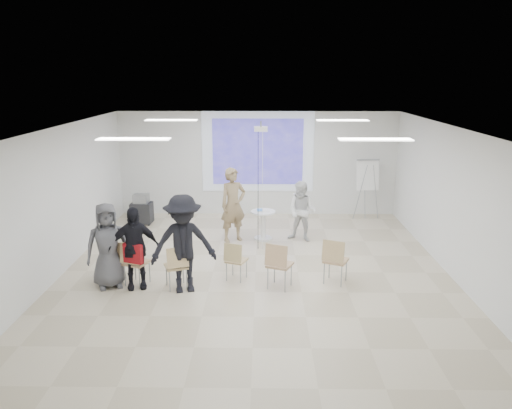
{
  "coord_description": "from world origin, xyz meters",
  "views": [
    {
      "loc": [
        0.14,
        -9.74,
        4.01
      ],
      "look_at": [
        0.0,
        0.8,
        1.25
      ],
      "focal_mm": 35.0,
      "sensor_mm": 36.0,
      "label": 1
    }
  ],
  "objects_px": {
    "chair_left_inner": "(177,264)",
    "audience_mid": "(183,238)",
    "pedestal_table": "(263,223)",
    "audience_outer": "(107,241)",
    "player_right": "(302,208)",
    "audience_left": "(134,242)",
    "chair_far_left": "(117,257)",
    "player_left": "(233,200)",
    "chair_center": "(235,258)",
    "av_cart": "(142,210)",
    "chair_right_far": "(335,258)",
    "laptop": "(176,264)",
    "flipchart_easel": "(368,175)",
    "chair_right_inner": "(278,262)",
    "chair_left_mid": "(134,260)"
  },
  "relations": [
    {
      "from": "player_right",
      "to": "flipchart_easel",
      "type": "height_order",
      "value": "flipchart_easel"
    },
    {
      "from": "chair_left_inner",
      "to": "flipchart_easel",
      "type": "height_order",
      "value": "flipchart_easel"
    },
    {
      "from": "laptop",
      "to": "player_right",
      "type": "bearing_deg",
      "value": -153.61
    },
    {
      "from": "player_left",
      "to": "chair_center",
      "type": "height_order",
      "value": "player_left"
    },
    {
      "from": "laptop",
      "to": "audience_mid",
      "type": "relative_size",
      "value": 0.15
    },
    {
      "from": "pedestal_table",
      "to": "chair_left_mid",
      "type": "distance_m",
      "value": 3.8
    },
    {
      "from": "audience_outer",
      "to": "flipchart_easel",
      "type": "distance_m",
      "value": 7.58
    },
    {
      "from": "chair_center",
      "to": "av_cart",
      "type": "relative_size",
      "value": 0.96
    },
    {
      "from": "chair_left_inner",
      "to": "audience_mid",
      "type": "bearing_deg",
      "value": -48.69
    },
    {
      "from": "chair_center",
      "to": "laptop",
      "type": "distance_m",
      "value": 1.16
    },
    {
      "from": "player_right",
      "to": "chair_far_left",
      "type": "relative_size",
      "value": 1.95
    },
    {
      "from": "av_cart",
      "to": "audience_outer",
      "type": "bearing_deg",
      "value": -82.16
    },
    {
      "from": "pedestal_table",
      "to": "player_right",
      "type": "xyz_separation_m",
      "value": [
        0.95,
        -0.06,
        0.41
      ]
    },
    {
      "from": "chair_left_mid",
      "to": "audience_mid",
      "type": "distance_m",
      "value": 1.16
    },
    {
      "from": "audience_left",
      "to": "chair_far_left",
      "type": "bearing_deg",
      "value": 131.5
    },
    {
      "from": "audience_left",
      "to": "av_cart",
      "type": "distance_m",
      "value": 4.38
    },
    {
      "from": "chair_left_mid",
      "to": "flipchart_easel",
      "type": "xyz_separation_m",
      "value": [
        5.42,
        4.71,
        0.74
      ]
    },
    {
      "from": "audience_mid",
      "to": "audience_outer",
      "type": "distance_m",
      "value": 1.51
    },
    {
      "from": "chair_right_far",
      "to": "audience_outer",
      "type": "bearing_deg",
      "value": -153.37
    },
    {
      "from": "chair_center",
      "to": "laptop",
      "type": "relative_size",
      "value": 2.5
    },
    {
      "from": "audience_left",
      "to": "chair_left_mid",
      "type": "bearing_deg",
      "value": 102.84
    },
    {
      "from": "chair_right_inner",
      "to": "flipchart_easel",
      "type": "distance_m",
      "value": 5.55
    },
    {
      "from": "pedestal_table",
      "to": "player_left",
      "type": "bearing_deg",
      "value": -172.24
    },
    {
      "from": "player_left",
      "to": "player_right",
      "type": "bearing_deg",
      "value": -28.37
    },
    {
      "from": "audience_mid",
      "to": "chair_right_inner",
      "type": "bearing_deg",
      "value": -10.38
    },
    {
      "from": "chair_right_inner",
      "to": "audience_outer",
      "type": "height_order",
      "value": "audience_outer"
    },
    {
      "from": "chair_far_left",
      "to": "av_cart",
      "type": "height_order",
      "value": "chair_far_left"
    },
    {
      "from": "player_left",
      "to": "chair_right_inner",
      "type": "bearing_deg",
      "value": -100.17
    },
    {
      "from": "player_right",
      "to": "chair_far_left",
      "type": "distance_m",
      "value": 4.64
    },
    {
      "from": "flipchart_easel",
      "to": "chair_center",
      "type": "bearing_deg",
      "value": -134.32
    },
    {
      "from": "chair_center",
      "to": "audience_left",
      "type": "bearing_deg",
      "value": -148.79
    },
    {
      "from": "chair_left_mid",
      "to": "chair_right_far",
      "type": "xyz_separation_m",
      "value": [
        3.9,
        0.14,
        0.01
      ]
    },
    {
      "from": "chair_far_left",
      "to": "audience_left",
      "type": "height_order",
      "value": "audience_left"
    },
    {
      "from": "player_right",
      "to": "chair_right_far",
      "type": "bearing_deg",
      "value": -58.37
    },
    {
      "from": "chair_far_left",
      "to": "pedestal_table",
      "type": "bearing_deg",
      "value": 56.98
    },
    {
      "from": "player_right",
      "to": "av_cart",
      "type": "height_order",
      "value": "player_right"
    },
    {
      "from": "player_right",
      "to": "chair_right_far",
      "type": "relative_size",
      "value": 1.79
    },
    {
      "from": "chair_center",
      "to": "laptop",
      "type": "xyz_separation_m",
      "value": [
        -1.12,
        -0.33,
        -0.01
      ]
    },
    {
      "from": "av_cart",
      "to": "laptop",
      "type": "bearing_deg",
      "value": -65.56
    },
    {
      "from": "chair_left_mid",
      "to": "chair_left_inner",
      "type": "bearing_deg",
      "value": 11.91
    },
    {
      "from": "audience_outer",
      "to": "audience_mid",
      "type": "bearing_deg",
      "value": -29.84
    },
    {
      "from": "player_right",
      "to": "chair_far_left",
      "type": "xyz_separation_m",
      "value": [
        -3.86,
        -2.56,
        -0.33
      ]
    },
    {
      "from": "audience_left",
      "to": "av_cart",
      "type": "xyz_separation_m",
      "value": [
        -0.88,
        4.25,
        -0.54
      ]
    },
    {
      "from": "player_right",
      "to": "audience_left",
      "type": "distance_m",
      "value": 4.46
    },
    {
      "from": "pedestal_table",
      "to": "audience_outer",
      "type": "bearing_deg",
      "value": -135.91
    },
    {
      "from": "audience_left",
      "to": "chair_right_inner",
      "type": "bearing_deg",
      "value": -14.22
    },
    {
      "from": "audience_left",
      "to": "audience_mid",
      "type": "height_order",
      "value": "audience_mid"
    },
    {
      "from": "chair_right_inner",
      "to": "laptop",
      "type": "distance_m",
      "value": 1.97
    },
    {
      "from": "player_right",
      "to": "chair_left_mid",
      "type": "height_order",
      "value": "player_right"
    },
    {
      "from": "chair_right_far",
      "to": "av_cart",
      "type": "relative_size",
      "value": 1.11
    }
  ]
}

